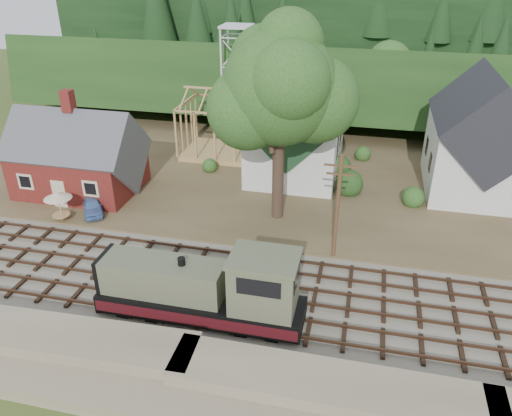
% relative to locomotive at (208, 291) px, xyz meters
% --- Properties ---
extents(ground, '(140.00, 140.00, 0.00)m').
position_rel_locomotive_xyz_m(ground, '(-0.38, 3.00, -2.13)').
color(ground, '#384C1E').
rests_on(ground, ground).
extents(embankment, '(64.00, 5.00, 1.60)m').
position_rel_locomotive_xyz_m(embankment, '(-0.38, -5.50, -2.13)').
color(embankment, '#7F7259').
rests_on(embankment, ground).
extents(railroad_bed, '(64.00, 11.00, 0.16)m').
position_rel_locomotive_xyz_m(railroad_bed, '(-0.38, 3.00, -2.05)').
color(railroad_bed, '#726B5B').
rests_on(railroad_bed, ground).
extents(village_flat, '(64.00, 26.00, 0.30)m').
position_rel_locomotive_xyz_m(village_flat, '(-0.38, 21.00, -1.98)').
color(village_flat, brown).
rests_on(village_flat, ground).
extents(hillside, '(70.00, 28.96, 12.74)m').
position_rel_locomotive_xyz_m(hillside, '(-0.38, 45.00, -2.13)').
color(hillside, '#1E3F19').
rests_on(hillside, ground).
extents(ridge, '(80.00, 20.00, 12.00)m').
position_rel_locomotive_xyz_m(ridge, '(-0.38, 61.00, -2.13)').
color(ridge, black).
rests_on(ridge, ground).
extents(depot, '(10.80, 7.41, 9.00)m').
position_rel_locomotive_xyz_m(depot, '(-16.38, 14.00, 1.08)').
color(depot, '#5B1417').
rests_on(depot, village_flat).
extents(church, '(8.40, 15.17, 13.00)m').
position_rel_locomotive_xyz_m(church, '(1.62, 22.68, 3.05)').
color(church, silver).
rests_on(church, village_flat).
extents(farmhouse, '(8.40, 10.80, 10.60)m').
position_rel_locomotive_xyz_m(farmhouse, '(17.62, 22.00, 2.73)').
color(farmhouse, silver).
rests_on(farmhouse, village_flat).
extents(timber_frame, '(8.20, 6.20, 6.99)m').
position_rel_locomotive_xyz_m(timber_frame, '(-6.38, 25.00, 1.13)').
color(timber_frame, tan).
rests_on(timber_frame, village_flat).
extents(lattice_tower, '(3.20, 3.20, 12.12)m').
position_rel_locomotive_xyz_m(lattice_tower, '(-6.38, 31.00, 7.90)').
color(lattice_tower, silver).
rests_on(lattice_tower, village_flat).
extents(big_tree, '(10.90, 8.40, 14.70)m').
position_rel_locomotive_xyz_m(big_tree, '(1.79, 13.08, 8.09)').
color(big_tree, '#38281E').
rests_on(big_tree, village_flat).
extents(telegraph_pole_near, '(2.20, 0.28, 8.00)m').
position_rel_locomotive_xyz_m(telegraph_pole_near, '(6.62, 8.20, 2.11)').
color(telegraph_pole_near, '#4C331E').
rests_on(telegraph_pole_near, ground).
extents(locomotive, '(12.05, 3.01, 4.82)m').
position_rel_locomotive_xyz_m(locomotive, '(0.00, 0.00, 0.00)').
color(locomotive, black).
rests_on(locomotive, railroad_bed).
extents(car_blue, '(3.26, 3.94, 1.27)m').
position_rel_locomotive_xyz_m(car_blue, '(-13.24, 10.16, -1.20)').
color(car_blue, '#5B83C3').
rests_on(car_blue, village_flat).
extents(car_green, '(3.78, 1.94, 1.19)m').
position_rel_locomotive_xyz_m(car_green, '(-20.03, 14.44, -1.24)').
color(car_green, '#85AB76').
rests_on(car_green, village_flat).
extents(car_red, '(5.18, 4.07, 1.31)m').
position_rel_locomotive_xyz_m(car_red, '(19.50, 20.97, -1.18)').
color(car_red, red).
rests_on(car_red, village_flat).
extents(patio_set, '(2.16, 2.16, 2.41)m').
position_rel_locomotive_xyz_m(patio_set, '(-15.08, 8.50, 0.22)').
color(patio_set, silver).
rests_on(patio_set, village_flat).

